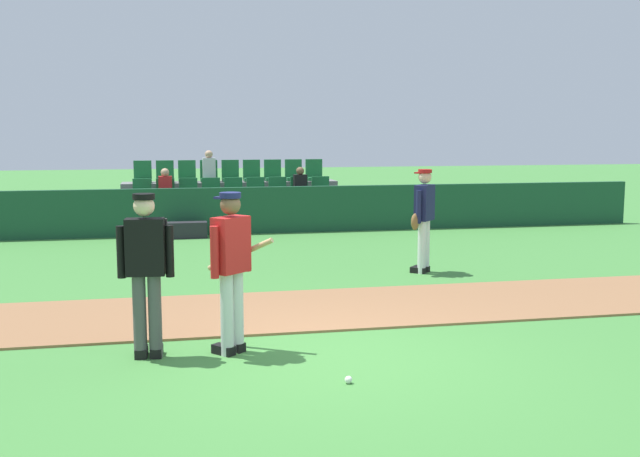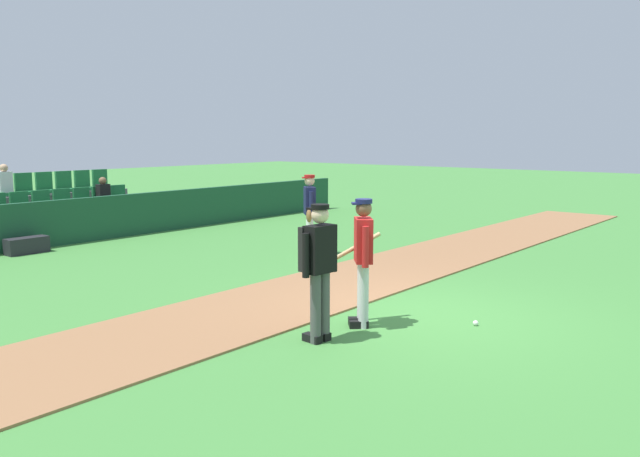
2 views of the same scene
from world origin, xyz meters
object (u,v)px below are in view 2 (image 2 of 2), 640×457
object	(u,v)px
batter_red_jersey	(363,257)
equipment_bag	(27,245)
runner_navy_jersey	(309,212)
baseball	(476,323)
umpire_home_plate	(319,264)

from	to	relation	value
batter_red_jersey	equipment_bag	size ratio (longest dim) A/B	1.96
batter_red_jersey	runner_navy_jersey	xyz separation A→B (m)	(3.58, 3.97, -0.01)
baseball	batter_red_jersey	bearing A→B (deg)	129.70
umpire_home_plate	batter_red_jersey	bearing A→B (deg)	-2.53
batter_red_jersey	baseball	distance (m)	1.82
umpire_home_plate	runner_navy_jersey	distance (m)	5.96
baseball	runner_navy_jersey	bearing A→B (deg)	63.55
baseball	equipment_bag	size ratio (longest dim) A/B	0.08
runner_navy_jersey	equipment_bag	size ratio (longest dim) A/B	1.96
runner_navy_jersey	baseball	size ratio (longest dim) A/B	23.78
umpire_home_plate	baseball	size ratio (longest dim) A/B	23.78
batter_red_jersey	baseball	bearing A→B (deg)	-50.30
umpire_home_plate	baseball	xyz separation A→B (m)	(1.90, -1.25, -0.96)
runner_navy_jersey	batter_red_jersey	bearing A→B (deg)	-132.01
runner_navy_jersey	equipment_bag	bearing A→B (deg)	127.31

